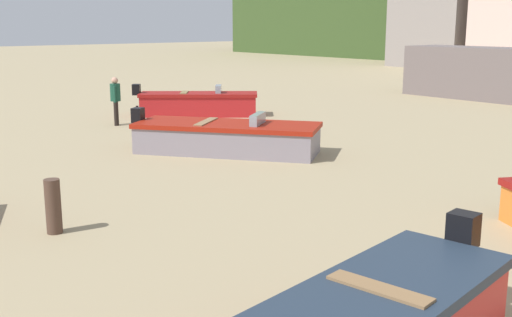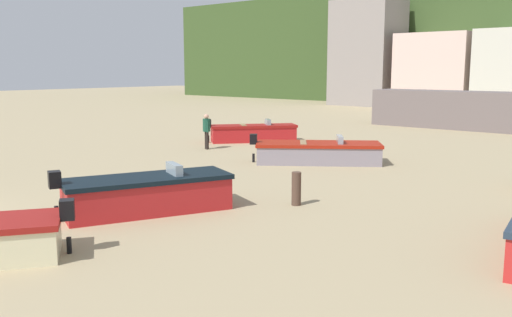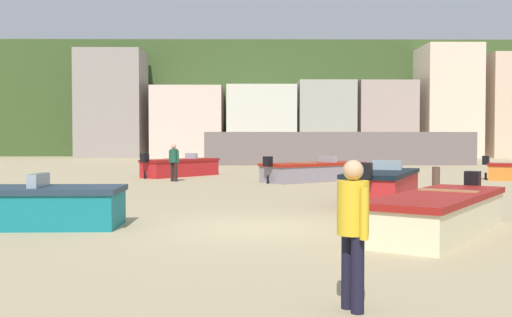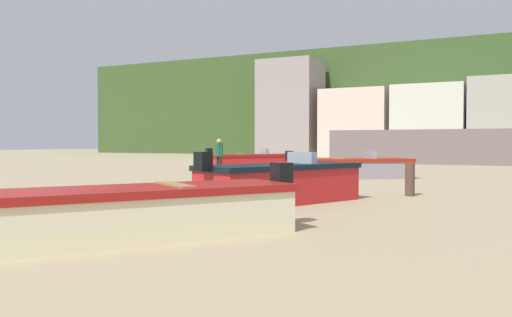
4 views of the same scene
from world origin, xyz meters
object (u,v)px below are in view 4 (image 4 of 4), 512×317
object	(u,v)px
boat_red_0	(251,162)
beach_walker_foreground	(219,153)
boat_cream_2	(139,212)
mooring_post_near_water	(410,179)
boat_grey_7	(350,168)
boat_red_4	(280,183)

from	to	relation	value
boat_red_0	beach_walker_foreground	distance (m)	3.46
boat_cream_2	mooring_post_near_water	size ratio (longest dim) A/B	5.34
boat_red_0	boat_grey_7	size ratio (longest dim) A/B	0.85
boat_cream_2	boat_red_4	bearing A→B (deg)	-56.51
boat_red_4	boat_grey_7	bearing A→B (deg)	119.16
boat_cream_2	mooring_post_near_water	distance (m)	8.66
boat_red_0	beach_walker_foreground	xyz separation A→B (m)	(0.12, -3.42, 0.51)
boat_cream_2	boat_red_4	distance (m)	5.21
boat_red_4	beach_walker_foreground	distance (m)	11.47
boat_grey_7	mooring_post_near_water	bearing A→B (deg)	-7.15
boat_grey_7	beach_walker_foreground	bearing A→B (deg)	-125.19
boat_red_4	boat_cream_2	bearing A→B (deg)	-67.13
boat_red_4	beach_walker_foreground	bearing A→B (deg)	150.97
boat_red_0	boat_grey_7	xyz separation A→B (m)	(6.18, -3.28, -0.03)
boat_red_0	boat_red_4	size ratio (longest dim) A/B	0.93
boat_red_0	boat_cream_2	bearing A→B (deg)	-29.18
boat_grey_7	boat_cream_2	bearing A→B (deg)	-32.79
boat_red_0	boat_cream_2	distance (m)	19.06
boat_red_0	boat_red_4	world-z (taller)	boat_red_4
boat_grey_7	beach_walker_foreground	xyz separation A→B (m)	(-6.06, -0.14, 0.54)
mooring_post_near_water	boat_grey_7	bearing A→B (deg)	119.38
boat_cream_2	beach_walker_foreground	bearing A→B (deg)	-30.10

